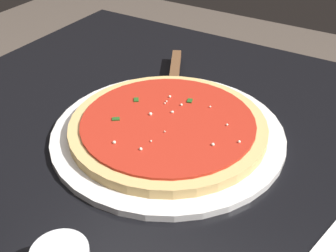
# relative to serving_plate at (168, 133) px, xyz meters

# --- Properties ---
(restaurant_table) EXTENTS (1.03, 0.90, 0.73)m
(restaurant_table) POSITION_rel_serving_plate_xyz_m (-0.04, 0.03, -0.13)
(restaurant_table) COLOR black
(restaurant_table) RESTS_ON ground_plane
(serving_plate) EXTENTS (0.37, 0.37, 0.01)m
(serving_plate) POSITION_rel_serving_plate_xyz_m (0.00, 0.00, 0.00)
(serving_plate) COLOR white
(serving_plate) RESTS_ON restaurant_table
(pizza) EXTENTS (0.32, 0.32, 0.02)m
(pizza) POSITION_rel_serving_plate_xyz_m (0.00, -0.00, 0.02)
(pizza) COLOR #DBB26B
(pizza) RESTS_ON serving_plate
(pizza_server) EXTENTS (0.14, 0.22, 0.01)m
(pizza_server) POSITION_rel_serving_plate_xyz_m (0.08, -0.15, 0.01)
(pizza_server) COLOR silver
(pizza_server) RESTS_ON serving_plate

